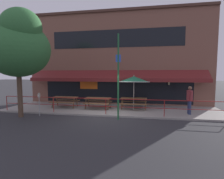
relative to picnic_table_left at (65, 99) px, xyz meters
The scene contains 12 objects.
ground_plane 3.97m from the picnic_table_left, 29.04° to the right, with size 120.00×120.00×0.00m, color #2D2D30.
patio_deck 3.48m from the picnic_table_left, ahead, with size 15.00×4.00×0.10m, color gray.
restaurant_building 5.16m from the picnic_table_left, 34.23° to the left, with size 15.00×1.60×7.64m.
patio_railing 3.78m from the picnic_table_left, 25.06° to the right, with size 13.84×0.04×0.97m.
picnic_table_left is the anchor object (origin of this frame).
picnic_table_centre 2.51m from the picnic_table_left, ahead, with size 1.80×1.42×0.76m.
picnic_table_right 5.02m from the picnic_table_left, ahead, with size 1.80×1.42×0.76m.
patio_umbrella_right 5.23m from the picnic_table_left, ahead, with size 2.14×2.14×2.38m.
pedestrian_walking 8.48m from the picnic_table_left, ahead, with size 0.28×0.62×1.71m.
parking_meter_near 2.50m from the picnic_table_left, 102.27° to the right, with size 0.15×0.16×1.42m.
street_sign_pole 5.18m from the picnic_table_left, 28.71° to the right, with size 0.28×0.09×4.72m.
street_tree_curbside 4.70m from the picnic_table_left, 115.87° to the right, with size 3.72×3.35×6.10m.
Camera 1 is at (2.24, -9.98, 2.56)m, focal length 28.00 mm.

